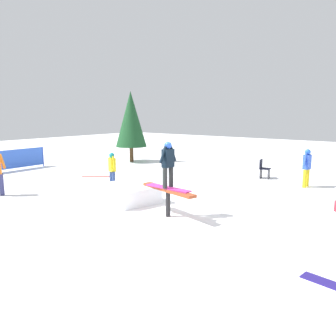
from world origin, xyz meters
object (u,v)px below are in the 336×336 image
Objects in this scene: rail_feature at (168,193)px; bystander_blue at (307,166)px; main_rider_on_rail at (168,166)px; pine_tree_near at (131,119)px; bystander_yellow at (112,168)px; folding_chair at (264,170)px; loose_snowboard_coral at (96,177)px.

bystander_blue is (2.10, 6.49, 0.17)m from rail_feature.
pine_tree_near reaches higher than main_rider_on_rail.
main_rider_on_rail is at bearing -40.57° from pine_tree_near.
folding_chair is at bearing -103.86° from bystander_yellow.
bystander_blue is 1.19× the size of loose_snowboard_coral.
bystander_blue is (2.10, 6.49, -0.63)m from main_rider_on_rail.
rail_feature is 6.95m from loose_snowboard_coral.
rail_feature is 11.28m from pine_tree_near.
rail_feature is 0.50× the size of pine_tree_near.
rail_feature is 1.37× the size of bystander_blue.
loose_snowboard_coral is (-6.39, 2.65, -1.50)m from main_rider_on_rail.
folding_chair is at bearing -0.33° from pine_tree_near.
pine_tree_near is at bearing 143.17° from main_rider_on_rail.
bystander_blue is 2.21m from folding_chair.
main_rider_on_rail reaches higher than loose_snowboard_coral.
rail_feature is 2.42× the size of folding_chair.
pine_tree_near is at bearing 75.26° from loose_snowboard_coral.
rail_feature is 6.82m from bystander_blue.
loose_snowboard_coral is 1.49× the size of folding_chair.
main_rider_on_rail is at bearing 0.00° from rail_feature.
loose_snowboard_coral is at bearing 171.21° from rail_feature.
rail_feature is 1.49× the size of bystander_yellow.
bystander_blue reaches higher than bystander_yellow.
bystander_yellow is at bearing 134.46° from bystander_blue.
folding_chair is (0.05, 7.18, -1.09)m from main_rider_on_rail.
rail_feature is 7.19m from folding_chair.
loose_snowboard_coral is at bearing 161.23° from main_rider_on_rail.
rail_feature is 1.39× the size of main_rider_on_rail.
bystander_yellow reaches higher than loose_snowboard_coral.
bystander_yellow is 1.09× the size of loose_snowboard_coral.
main_rider_on_rail is 1.18× the size of loose_snowboard_coral.
folding_chair is (-2.05, 0.70, -0.46)m from bystander_blue.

